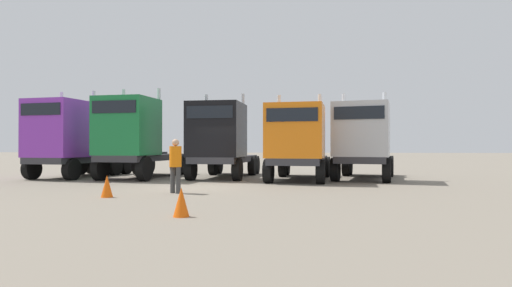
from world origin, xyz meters
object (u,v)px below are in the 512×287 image
(semi_truck_orange, at_px, (298,142))
(traffic_cone_mid, at_px, (181,202))
(traffic_cone_near, at_px, (107,186))
(semi_truck_purple, at_px, (67,138))
(semi_truck_silver, at_px, (363,141))
(semi_truck_green, at_px, (134,138))
(visitor_in_hivis, at_px, (175,162))
(semi_truck_black, at_px, (220,140))

(semi_truck_orange, bearing_deg, traffic_cone_mid, -7.72)
(traffic_cone_near, distance_m, traffic_cone_mid, 4.63)
(semi_truck_purple, bearing_deg, semi_truck_silver, 99.44)
(semi_truck_orange, height_order, semi_truck_silver, semi_truck_silver)
(traffic_cone_mid, bearing_deg, traffic_cone_near, 135.43)
(semi_truck_purple, height_order, semi_truck_orange, semi_truck_purple)
(semi_truck_green, height_order, visitor_in_hivis, semi_truck_green)
(semi_truck_black, relative_size, traffic_cone_mid, 9.75)
(visitor_in_hivis, relative_size, traffic_cone_near, 2.66)
(semi_truck_orange, bearing_deg, visitor_in_hivis, -30.61)
(traffic_cone_mid, bearing_deg, semi_truck_orange, 76.31)
(semi_truck_orange, bearing_deg, traffic_cone_near, -34.54)
(visitor_in_hivis, xyz_separation_m, traffic_cone_near, (-1.74, -1.34, -0.71))
(semi_truck_green, bearing_deg, traffic_cone_mid, 32.78)
(semi_truck_black, relative_size, semi_truck_silver, 0.98)
(semi_truck_green, xyz_separation_m, visitor_in_hivis, (3.84, -5.80, -0.94))
(semi_truck_black, xyz_separation_m, semi_truck_silver, (6.76, -0.10, -0.07))
(semi_truck_green, xyz_separation_m, semi_truck_black, (4.07, 0.68, -0.09))
(semi_truck_purple, xyz_separation_m, semi_truck_green, (3.53, -0.14, 0.03))
(visitor_in_hivis, distance_m, traffic_cone_mid, 4.90)
(semi_truck_silver, bearing_deg, semi_truck_green, -74.08)
(traffic_cone_mid, bearing_deg, semi_truck_green, 117.45)
(semi_truck_green, height_order, semi_truck_silver, semi_truck_green)
(semi_truck_orange, xyz_separation_m, traffic_cone_near, (-5.72, -6.70, -1.42))
(semi_truck_purple, distance_m, traffic_cone_mid, 13.90)
(semi_truck_purple, height_order, traffic_cone_near, semi_truck_purple)
(semi_truck_black, bearing_deg, traffic_cone_near, -11.06)
(traffic_cone_near, xyz_separation_m, traffic_cone_mid, (3.30, -3.25, -0.01))
(semi_truck_purple, xyz_separation_m, semi_truck_orange, (11.35, -0.58, -0.20))
(semi_truck_purple, height_order, visitor_in_hivis, semi_truck_purple)
(semi_truck_green, bearing_deg, traffic_cone_near, 21.71)
(semi_truck_green, height_order, traffic_cone_near, semi_truck_green)
(semi_truck_purple, relative_size, traffic_cone_mid, 9.36)
(semi_truck_orange, height_order, traffic_cone_near, semi_truck_orange)
(semi_truck_purple, bearing_deg, traffic_cone_near, 45.37)
(semi_truck_green, bearing_deg, semi_truck_black, 104.83)
(semi_truck_green, relative_size, visitor_in_hivis, 3.52)
(semi_truck_black, distance_m, traffic_cone_near, 8.21)
(semi_truck_green, relative_size, semi_truck_orange, 0.97)
(semi_truck_green, distance_m, traffic_cone_mid, 11.83)
(semi_truck_orange, distance_m, semi_truck_silver, 3.18)
(semi_truck_silver, distance_m, traffic_cone_near, 11.75)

